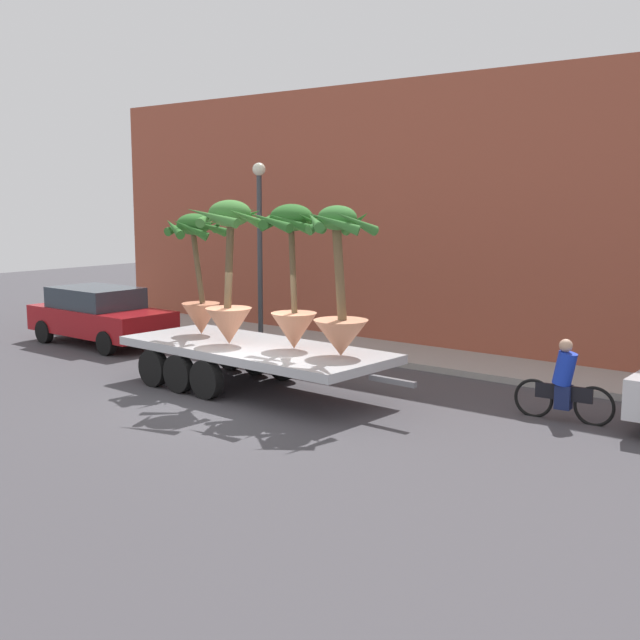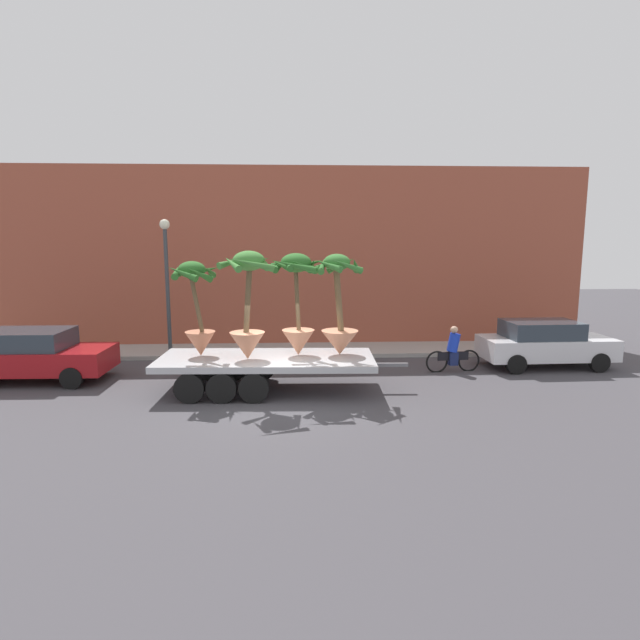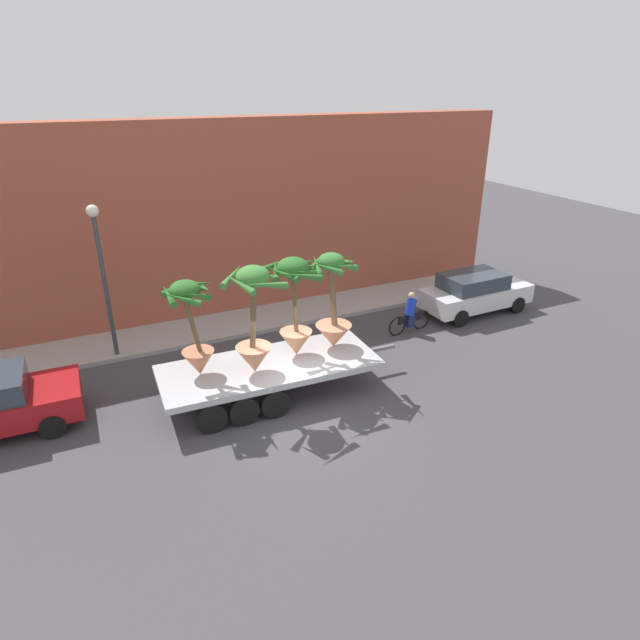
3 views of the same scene
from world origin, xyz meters
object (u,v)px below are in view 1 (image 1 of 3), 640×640
potted_palm_front (229,274)px  trailing_car (100,315)px  potted_palm_middle (198,273)px  street_lamp (260,227)px  cyclist (564,385)px  flatbed_trailer (246,353)px  potted_palm_extra (339,292)px  potted_palm_rear (293,273)px

potted_palm_front → trailing_car: 7.03m
potted_palm_middle → street_lamp: 4.39m
cyclist → potted_palm_front: bearing=-162.2°
cyclist → trailing_car: 13.12m
flatbed_trailer → potted_palm_middle: 2.34m
street_lamp → potted_palm_extra: bearing=-34.5°
potted_palm_rear → potted_palm_front: (-1.36, -0.45, -0.08)m
flatbed_trailer → trailing_car: 7.01m
potted_palm_front → cyclist: size_ratio=1.64×
potted_palm_middle → potted_palm_extra: size_ratio=0.93×
potted_palm_front → potted_palm_extra: 2.60m
potted_palm_rear → cyclist: size_ratio=1.59×
potted_palm_extra → cyclist: potted_palm_extra is taller
potted_palm_extra → trailing_car: (-9.21, 1.12, -1.39)m
potted_palm_rear → potted_palm_front: bearing=-161.5°
flatbed_trailer → potted_palm_middle: (-1.70, 0.25, 1.59)m
flatbed_trailer → potted_palm_rear: (1.14, 0.21, 1.76)m
potted_palm_middle → potted_palm_rear: bearing=-1.0°
potted_palm_rear → potted_palm_middle: bearing=179.0°
flatbed_trailer → potted_palm_extra: size_ratio=2.45×
cyclist → potted_palm_extra: bearing=-157.4°
potted_palm_middle → potted_palm_front: (1.48, -0.50, 0.09)m
potted_palm_extra → street_lamp: street_lamp is taller
potted_palm_rear → street_lamp: street_lamp is taller
potted_palm_middle → trailing_car: 5.51m
potted_palm_middle → potted_palm_extra: (4.03, -0.06, -0.14)m
potted_palm_front → street_lamp: (-3.24, 4.43, 0.78)m
street_lamp → flatbed_trailer: bearing=-50.4°
potted_palm_extra → street_lamp: size_ratio=0.60×
potted_palm_middle → potted_palm_extra: 4.04m
flatbed_trailer → potted_palm_extra: bearing=4.8°
potted_palm_middle → street_lamp: bearing=114.1°
cyclist → street_lamp: bearing=166.3°
trailing_car → street_lamp: 5.06m
potted_palm_rear → potted_palm_front: size_ratio=0.97×
potted_palm_front → trailing_car: size_ratio=0.68×
potted_palm_rear → street_lamp: size_ratio=0.61×
potted_palm_extra → cyclist: (3.89, 1.62, -1.55)m
cyclist → potted_palm_rear: bearing=-162.4°
flatbed_trailer → potted_palm_middle: size_ratio=2.63×
flatbed_trailer → cyclist: bearing=16.3°
street_lamp → potted_palm_front: bearing=-53.8°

